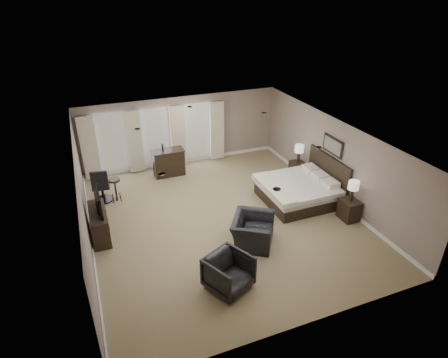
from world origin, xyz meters
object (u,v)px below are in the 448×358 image
object	(u,v)px
nightstand_near	(349,210)
armchair_near	(253,226)
lamp_far	(299,154)
desk_chair	(101,185)
bar_stool_right	(170,166)
bed	(298,182)
dresser	(99,224)
bar_counter	(169,162)
bar_stool_left	(116,190)
nightstand_far	(297,170)
lamp_near	(353,191)
armchair_far	(229,271)
tv	(97,209)

from	to	relation	value
nightstand_near	armchair_near	distance (m)	3.15
lamp_far	desk_chair	xyz separation A→B (m)	(-6.66, 0.86, -0.33)
nightstand_near	bar_stool_right	world-z (taller)	bar_stool_right
bed	dresser	xyz separation A→B (m)	(-6.03, 0.36, -0.30)
bar_counter	armchair_near	bearing A→B (deg)	-77.17
bed	bar_stool_left	world-z (taller)	bed
nightstand_far	dresser	size ratio (longest dim) A/B	0.42
lamp_far	nightstand_far	bearing A→B (deg)	0.00
armchair_near	desk_chair	world-z (taller)	desk_chair
nightstand_far	armchair_near	world-z (taller)	armchair_near
armchair_near	desk_chair	bearing A→B (deg)	76.83
armchair_near	bar_counter	world-z (taller)	armchair_near
lamp_near	armchair_far	world-z (taller)	lamp_near
nightstand_near	lamp_near	distance (m)	0.63
lamp_near	bar_stool_left	world-z (taller)	lamp_near
lamp_near	armchair_near	bearing A→B (deg)	179.85
bed	lamp_near	distance (m)	1.72
bed	tv	xyz separation A→B (m)	(-6.03, 0.36, 0.17)
dresser	bar_stool_left	xyz separation A→B (m)	(0.66, 1.79, -0.01)
bed	bar_stool_right	distance (m)	4.63
nightstand_far	dresser	world-z (taller)	dresser
armchair_near	bar_stool_left	distance (m)	4.76
tv	armchair_near	bearing A→B (deg)	-115.48
tv	bar_stool_left	distance (m)	1.97
tv	armchair_far	xyz separation A→B (m)	(2.55, -3.13, -0.40)
dresser	nightstand_far	bearing A→B (deg)	8.98
nightstand_far	tv	bearing A→B (deg)	-171.02
nightstand_near	lamp_near	world-z (taller)	lamp_near
tv	armchair_near	size ratio (longest dim) A/B	0.86
armchair_far	armchair_near	bearing A→B (deg)	21.61
bed	desk_chair	distance (m)	6.22
dresser	desk_chair	xyz separation A→B (m)	(0.26, 1.95, 0.18)
lamp_far	armchair_near	xyz separation A→B (m)	(-3.15, -2.89, -0.39)
lamp_far	lamp_near	bearing A→B (deg)	-90.00
nightstand_near	lamp_near	bearing A→B (deg)	0.00
tv	bar_stool_right	size ratio (longest dim) A/B	1.36
bar_counter	bar_stool_left	world-z (taller)	bar_counter
lamp_far	armchair_near	size ratio (longest dim) A/B	0.55
lamp_near	desk_chair	distance (m)	7.66
lamp_far	bar_stool_left	xyz separation A→B (m)	(-6.26, 0.70, -0.53)
lamp_near	desk_chair	size ratio (longest dim) A/B	0.55
bar_stool_left	desk_chair	size ratio (longest dim) A/B	0.66
nightstand_near	lamp_near	size ratio (longest dim) A/B	0.98
bar_stool_right	tv	bearing A→B (deg)	-133.49
lamp_far	armchair_far	distance (m)	6.09
nightstand_near	tv	bearing A→B (deg)	165.37
nightstand_far	dresser	distance (m)	7.01
bar_stool_right	nightstand_far	bearing A→B (deg)	-22.88
nightstand_near	lamp_far	distance (m)	2.96
armchair_near	bed	bearing A→B (deg)	-23.76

